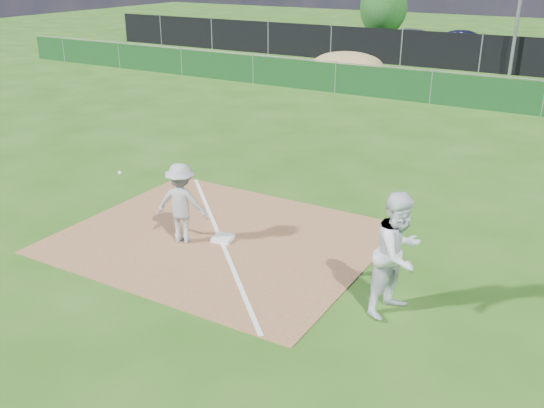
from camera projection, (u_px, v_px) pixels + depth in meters
The scene contains 13 objects.
ground at pixel (383, 134), 19.28m from camera, with size 90.00×90.00×0.00m, color #234F11.
infield_dirt at pixel (220, 238), 12.09m from camera, with size 6.00×5.00×0.02m, color brown.
foul_line at pixel (220, 238), 12.08m from camera, with size 0.08×7.00×0.01m, color white.
green_fence at pixel (431, 88), 23.04m from camera, with size 44.00×0.05×1.20m, color #0F3714.
dirt_mound at pixel (348, 65), 28.19m from camera, with size 3.38×2.60×1.17m, color olive.
black_fence at pixel (481, 53), 29.31m from camera, with size 46.00×0.04×1.80m, color black.
parking_lot at pixel (499, 58), 33.64m from camera, with size 46.00×9.00×0.01m, color black.
first_base at pixel (223, 238), 11.98m from camera, with size 0.38×0.38×0.08m, color white.
play_at_first at pixel (182, 203), 11.66m from camera, with size 2.18×0.86×1.60m.
runner at pixel (398, 254), 9.27m from camera, with size 0.97×0.76×2.00m, color silver.
car_left at pixel (416, 40), 35.38m from camera, with size 1.68×4.18×1.42m, color #ACAEB3.
car_mid at pixel (466, 43), 34.43m from camera, with size 1.40×4.02×1.33m, color black.
tree_left at pixel (383, 8), 41.89m from camera, with size 3.26×3.26×3.87m.
Camera 1 is at (6.44, -7.90, 5.21)m, focal length 40.00 mm.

